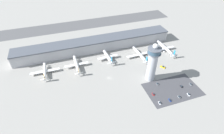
% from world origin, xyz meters
% --- Properties ---
extents(ground_plane, '(1000.00, 1000.00, 0.00)m').
position_xyz_m(ground_plane, '(0.00, 0.00, 0.00)').
color(ground_plane, gray).
extents(terminal_building, '(238.45, 25.00, 18.24)m').
position_xyz_m(terminal_building, '(0.00, 70.00, 9.22)').
color(terminal_building, '#B2B2B7').
rests_on(terminal_building, ground).
extents(runway_strip, '(357.68, 44.00, 0.01)m').
position_xyz_m(runway_strip, '(0.00, 166.11, 0.00)').
color(runway_strip, '#515154').
rests_on(runway_strip, ground).
extents(control_tower, '(16.00, 16.00, 51.21)m').
position_xyz_m(control_tower, '(48.40, -17.23, 25.65)').
color(control_tower, '#ADB2BC').
rests_on(control_tower, ground).
extents(parking_lot_surface, '(64.00, 40.00, 0.01)m').
position_xyz_m(parking_lot_surface, '(65.24, -42.68, 0.00)').
color(parking_lot_surface, '#424247').
rests_on(parking_lot_surface, ground).
extents(airplane_gate_alpha, '(37.32, 34.11, 11.80)m').
position_xyz_m(airplane_gate_alpha, '(-76.82, 34.88, 3.79)').
color(airplane_gate_alpha, white).
rests_on(airplane_gate_alpha, ground).
extents(airplane_gate_bravo, '(32.46, 39.98, 12.75)m').
position_xyz_m(airplane_gate_bravo, '(-35.33, 35.10, 4.44)').
color(airplane_gate_bravo, white).
rests_on(airplane_gate_bravo, ground).
extents(airplane_gate_charlie, '(30.24, 32.83, 14.20)m').
position_xyz_m(airplane_gate_charlie, '(10.39, 38.73, 4.76)').
color(airplane_gate_charlie, white).
rests_on(airplane_gate_charlie, ground).
extents(airplane_gate_delta, '(40.82, 41.17, 12.24)m').
position_xyz_m(airplane_gate_delta, '(57.27, 31.01, 3.87)').
color(airplane_gate_delta, white).
rests_on(airplane_gate_delta, ground).
extents(airplane_gate_echo, '(30.95, 44.42, 13.33)m').
position_xyz_m(airplane_gate_echo, '(101.86, 32.77, 4.33)').
color(airplane_gate_echo, silver).
rests_on(airplane_gate_echo, ground).
extents(service_truck_catering, '(5.87, 7.05, 2.48)m').
position_xyz_m(service_truck_catering, '(76.14, -2.65, 0.86)').
color(service_truck_catering, black).
rests_on(service_truck_catering, ground).
extents(service_truck_fuel, '(3.60, 6.55, 2.77)m').
position_xyz_m(service_truck_fuel, '(98.70, 31.71, 0.96)').
color(service_truck_fuel, black).
rests_on(service_truck_fuel, ground).
extents(car_red_hatchback, '(1.87, 4.07, 1.40)m').
position_xyz_m(car_red_hatchback, '(39.46, -42.72, 0.54)').
color(car_red_hatchback, black).
rests_on(car_red_hatchback, ground).
extents(car_black_suv, '(1.83, 4.36, 1.60)m').
position_xyz_m(car_black_suv, '(65.11, -55.68, 0.62)').
color(car_black_suv, black).
rests_on(car_black_suv, ground).
extents(car_silver_sedan, '(1.88, 4.29, 1.36)m').
position_xyz_m(car_silver_sedan, '(52.63, -56.32, 0.52)').
color(car_silver_sedan, black).
rests_on(car_silver_sedan, ground).
extents(car_maroon_suv, '(2.09, 4.66, 1.44)m').
position_xyz_m(car_maroon_suv, '(39.92, -56.47, 0.56)').
color(car_maroon_suv, black).
rests_on(car_maroon_suv, ground).
extents(car_white_wagon, '(1.98, 4.39, 1.57)m').
position_xyz_m(car_white_wagon, '(90.74, -42.89, 0.61)').
color(car_white_wagon, black).
rests_on(car_white_wagon, ground).
extents(car_grey_coupe, '(1.84, 4.14, 1.46)m').
position_xyz_m(car_grey_coupe, '(77.82, -42.29, 0.56)').
color(car_grey_coupe, black).
rests_on(car_grey_coupe, ground).
extents(car_navy_sedan, '(1.77, 4.62, 1.53)m').
position_xyz_m(car_navy_sedan, '(77.59, -56.23, 0.59)').
color(car_navy_sedan, black).
rests_on(car_navy_sedan, ground).
extents(car_yellow_taxi, '(1.97, 4.16, 1.51)m').
position_xyz_m(car_yellow_taxi, '(52.36, -29.49, 0.59)').
color(car_yellow_taxi, black).
rests_on(car_yellow_taxi, ground).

